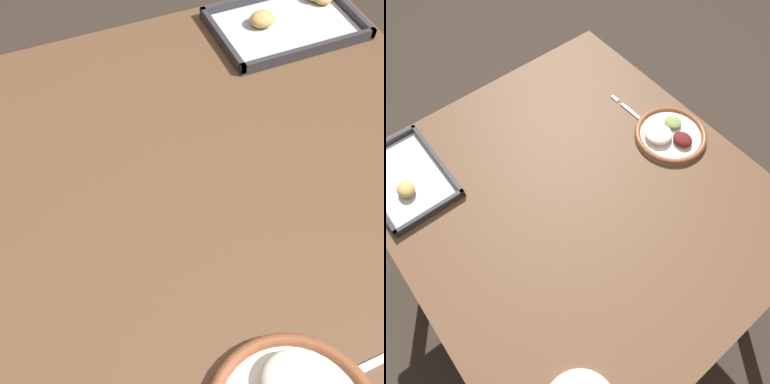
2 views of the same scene
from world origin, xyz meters
The scene contains 5 objects.
ground_plane centered at (0.00, 0.00, 0.00)m, with size 8.00×8.00×0.00m, color #382D26.
dining_table centered at (0.00, 0.00, 0.63)m, with size 1.17×1.07×0.72m.
dinner_plate centered at (-0.02, -0.39, 0.73)m, with size 0.24×0.24×0.04m.
fork centered at (0.14, -0.36, 0.72)m, with size 0.19×0.02×0.00m.
baking_tray centered at (0.40, 0.39, 0.73)m, with size 0.34×0.23×0.04m.
Camera 2 is at (-0.45, 0.36, 1.73)m, focal length 35.00 mm.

